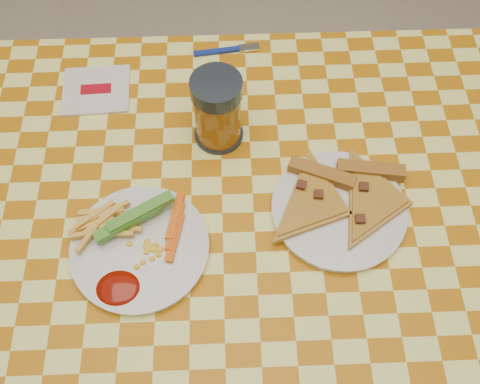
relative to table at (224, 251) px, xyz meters
name	(u,v)px	position (x,y,z in m)	size (l,w,h in m)	color
ground	(230,348)	(0.00, 0.00, -0.68)	(8.00, 8.00, 0.00)	beige
table	(224,251)	(0.00, 0.00, 0.00)	(1.28, 0.88, 0.76)	white
plate_left	(140,249)	(-0.13, -0.03, 0.08)	(0.21, 0.21, 0.01)	silver
plate_right	(338,210)	(0.19, 0.03, 0.08)	(0.22, 0.22, 0.01)	silver
fries_veggies	(134,234)	(-0.14, -0.01, 0.10)	(0.20, 0.19, 0.04)	#F7C14E
pizza_slices	(342,197)	(0.19, 0.05, 0.09)	(0.28, 0.25, 0.02)	#BE7C3A
drink_glass	(218,111)	(0.00, 0.19, 0.14)	(0.09, 0.09, 0.14)	black
napkin	(96,90)	(-0.23, 0.30, 0.08)	(0.13, 0.12, 0.01)	silver
fork	(228,50)	(0.02, 0.39, 0.08)	(0.13, 0.03, 0.01)	navy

